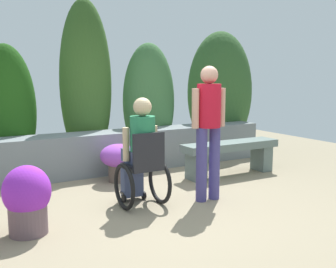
{
  "coord_description": "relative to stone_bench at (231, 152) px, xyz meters",
  "views": [
    {
      "loc": [
        -2.25,
        -4.09,
        1.59
      ],
      "look_at": [
        0.23,
        0.28,
        0.85
      ],
      "focal_mm": 42.82,
      "sensor_mm": 36.0,
      "label": 1
    }
  ],
  "objects": [
    {
      "name": "ground_plane",
      "position": [
        -1.73,
        -0.89,
        -0.37
      ],
      "size": [
        11.62,
        11.62,
        0.0
      ],
      "primitive_type": "plane",
      "color": "gray"
    },
    {
      "name": "stone_retaining_wall",
      "position": [
        -1.73,
        1.17,
        -0.03
      ],
      "size": [
        6.1,
        0.57,
        0.67
      ],
      "primitive_type": "cube",
      "color": "slate",
      "rests_on": "ground"
    },
    {
      "name": "hedge_backdrop",
      "position": [
        -1.08,
        1.79,
        0.83
      ],
      "size": [
        6.89,
        1.03,
        2.89
      ],
      "color": "#154F15",
      "rests_on": "ground"
    },
    {
      "name": "stone_bench",
      "position": [
        0.0,
        0.0,
        0.0
      ],
      "size": [
        1.68,
        0.39,
        0.54
      ],
      "rotation": [
        0.0,
        0.0,
        -0.11
      ],
      "color": "slate",
      "rests_on": "ground"
    },
    {
      "name": "person_in_wheelchair",
      "position": [
        -1.92,
        -0.68,
        0.26
      ],
      "size": [
        0.53,
        0.66,
        1.33
      ],
      "rotation": [
        0.0,
        0.0,
        -0.01
      ],
      "color": "black",
      "rests_on": "ground"
    },
    {
      "name": "person_standing_companion",
      "position": [
        -1.08,
        -0.89,
        0.62
      ],
      "size": [
        0.49,
        0.3,
        1.7
      ],
      "rotation": [
        0.0,
        0.0,
        0.23
      ],
      "color": "#423C7B",
      "rests_on": "ground"
    },
    {
      "name": "flower_pot_purple_near",
      "position": [
        -3.3,
        -0.92,
        0.0
      ],
      "size": [
        0.48,
        0.48,
        0.71
      ],
      "color": "#634D55",
      "rests_on": "ground"
    },
    {
      "name": "flower_pot_red_accent",
      "position": [
        -1.72,
        0.51,
        -0.02
      ],
      "size": [
        0.55,
        0.55,
        0.57
      ],
      "color": "brown",
      "rests_on": "ground"
    }
  ]
}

